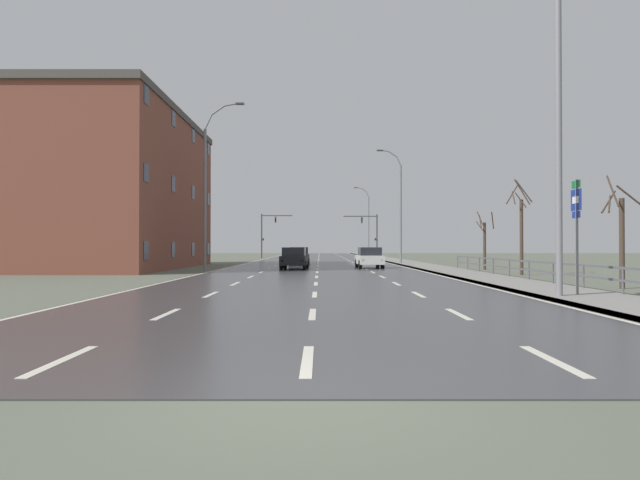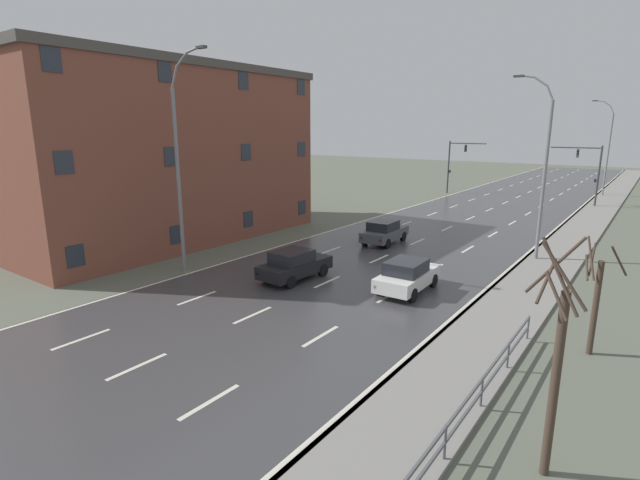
% 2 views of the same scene
% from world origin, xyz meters
% --- Properties ---
extents(ground_plane, '(160.00, 160.00, 0.12)m').
position_xyz_m(ground_plane, '(0.00, 48.00, -0.06)').
color(ground_plane, '#5B6051').
extents(road_asphalt_strip, '(14.00, 120.00, 0.03)m').
position_xyz_m(road_asphalt_strip, '(0.00, 59.99, 0.01)').
color(road_asphalt_strip, '#3D3D3F').
rests_on(road_asphalt_strip, ground).
extents(sidewalk_right, '(3.00, 120.00, 0.12)m').
position_xyz_m(sidewalk_right, '(8.43, 60.00, 0.06)').
color(sidewalk_right, gray).
rests_on(sidewalk_right, ground).
extents(street_lamp_midground, '(2.28, 0.24, 10.58)m').
position_xyz_m(street_lamp_midground, '(7.47, 45.07, 5.20)').
color(street_lamp_midground, slate).
rests_on(street_lamp_midground, ground).
extents(street_lamp_distant, '(2.32, 0.24, 10.72)m').
position_xyz_m(street_lamp_distant, '(7.46, 78.85, 5.26)').
color(street_lamp_distant, slate).
rests_on(street_lamp_distant, ground).
extents(street_lamp_left_bank, '(2.74, 0.24, 11.41)m').
position_xyz_m(street_lamp_left_bank, '(-7.43, 31.55, 5.56)').
color(street_lamp_left_bank, slate).
rests_on(street_lamp_left_bank, ground).
extents(traffic_signal_right, '(4.63, 0.36, 5.98)m').
position_xyz_m(traffic_signal_right, '(7.09, 69.31, 3.91)').
color(traffic_signal_right, '#38383A').
rests_on(traffic_signal_right, ground).
extents(traffic_signal_left, '(4.36, 0.36, 6.14)m').
position_xyz_m(traffic_signal_left, '(-7.17, 70.83, 3.98)').
color(traffic_signal_left, '#38383A').
rests_on(traffic_signal_left, ground).
extents(car_near_left, '(1.95, 4.16, 1.57)m').
position_xyz_m(car_near_left, '(3.86, 35.52, 0.80)').
color(car_near_left, silver).
rests_on(car_near_left, ground).
extents(car_far_right, '(1.98, 4.17, 1.57)m').
position_xyz_m(car_far_right, '(-1.65, 33.81, 0.80)').
color(car_far_right, black).
rests_on(car_far_right, ground).
extents(car_distant, '(1.98, 4.18, 1.57)m').
position_xyz_m(car_distant, '(-1.71, 43.53, 0.80)').
color(car_distant, '#474C51').
rests_on(car_distant, ground).
extents(brick_building, '(11.08, 21.16, 11.75)m').
position_xyz_m(brick_building, '(-15.59, 36.15, 5.88)').
color(brick_building, brown).
rests_on(brick_building, ground).
extents(bare_tree_mid, '(1.31, 1.44, 5.50)m').
position_xyz_m(bare_tree_mid, '(11.78, 26.09, 2.59)').
color(bare_tree_mid, '#423328').
rests_on(bare_tree_mid, ground).
extents(bare_tree_far, '(1.29, 1.12, 4.12)m').
position_xyz_m(bare_tree_far, '(11.82, 33.32, 1.94)').
color(bare_tree_far, '#423328').
rests_on(bare_tree_far, ground).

